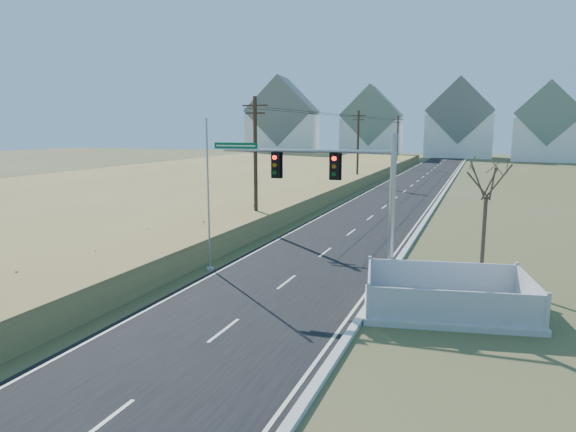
# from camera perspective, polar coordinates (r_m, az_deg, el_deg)

# --- Properties ---
(ground) EXTENTS (260.00, 260.00, 0.00)m
(ground) POSITION_cam_1_polar(r_m,az_deg,el_deg) (19.86, -4.39, -10.66)
(ground) COLOR #474C25
(ground) RESTS_ON ground
(road) EXTENTS (8.00, 180.00, 0.06)m
(road) POSITION_cam_1_polar(r_m,az_deg,el_deg) (67.63, 14.03, 3.62)
(road) COLOR black
(road) RESTS_ON ground
(curb) EXTENTS (0.30, 180.00, 0.18)m
(curb) POSITION_cam_1_polar(r_m,az_deg,el_deg) (67.26, 17.55, 3.47)
(curb) COLOR #B2AFA8
(curb) RESTS_ON ground
(reed_marsh) EXTENTS (38.00, 110.00, 1.30)m
(reed_marsh) POSITION_cam_1_polar(r_m,az_deg,el_deg) (65.51, -8.47, 4.16)
(reed_marsh) COLOR #A38A49
(reed_marsh) RESTS_ON ground
(utility_pole_near) EXTENTS (1.80, 0.26, 9.00)m
(utility_pole_near) POSITION_cam_1_polar(r_m,az_deg,el_deg) (35.03, -3.63, 6.08)
(utility_pole_near) COLOR #422D1E
(utility_pole_near) RESTS_ON ground
(utility_pole_mid) EXTENTS (1.80, 0.26, 9.00)m
(utility_pole_mid) POSITION_cam_1_polar(r_m,az_deg,el_deg) (63.52, 7.77, 7.65)
(utility_pole_mid) COLOR #422D1E
(utility_pole_mid) RESTS_ON ground
(utility_pole_far) EXTENTS (1.80, 0.26, 9.00)m
(utility_pole_far) POSITION_cam_1_polar(r_m,az_deg,el_deg) (92.97, 12.06, 8.17)
(utility_pole_far) COLOR #422D1E
(utility_pole_far) RESTS_ON ground
(condo_nw) EXTENTS (17.69, 13.38, 19.05)m
(condo_nw) POSITION_cam_1_polar(r_m,az_deg,el_deg) (125.54, -0.59, 10.11)
(condo_nw) COLOR white
(condo_nw) RESTS_ON ground
(condo_nnw) EXTENTS (14.93, 11.17, 17.03)m
(condo_nnw) POSITION_cam_1_polar(r_m,az_deg,el_deg) (127.48, 9.28, 9.64)
(condo_nnw) COLOR white
(condo_nnw) RESTS_ON ground
(condo_n) EXTENTS (15.27, 10.20, 18.54)m
(condo_n) POSITION_cam_1_polar(r_m,az_deg,el_deg) (128.94, 18.52, 9.57)
(condo_n) COLOR white
(condo_n) RESTS_ON ground
(condo_ne) EXTENTS (14.12, 10.51, 16.52)m
(condo_ne) POSITION_cam_1_polar(r_m,az_deg,el_deg) (121.39, 26.92, 8.68)
(condo_ne) COLOR white
(condo_ne) RESTS_ON ground
(traffic_signal_mast) EXTENTS (8.41, 0.83, 6.70)m
(traffic_signal_mast) POSITION_cam_1_polar(r_m,az_deg,el_deg) (22.21, 6.80, 2.56)
(traffic_signal_mast) COLOR #9EA0A5
(traffic_signal_mast) RESTS_ON ground
(fence_enclosure) EXTENTS (6.94, 5.38, 1.42)m
(fence_enclosure) POSITION_cam_1_polar(r_m,az_deg,el_deg) (20.84, 17.22, -9.27)
(fence_enclosure) COLOR #B7B5AD
(fence_enclosure) RESTS_ON ground
(open_sign) EXTENTS (0.46, 0.12, 0.56)m
(open_sign) POSITION_cam_1_polar(r_m,az_deg,el_deg) (20.19, 10.67, -9.56)
(open_sign) COLOR white
(open_sign) RESTS_ON ground
(flagpole) EXTENTS (0.33, 0.33, 7.36)m
(flagpole) POSITION_cam_1_polar(r_m,az_deg,el_deg) (25.08, -8.81, 0.51)
(flagpole) COLOR #B7B5AD
(flagpole) RESTS_ON ground
(bare_tree) EXTENTS (2.22, 2.22, 5.89)m
(bare_tree) POSITION_cam_1_polar(r_m,az_deg,el_deg) (24.51, 21.28, 4.01)
(bare_tree) COLOR #4C3F33
(bare_tree) RESTS_ON ground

